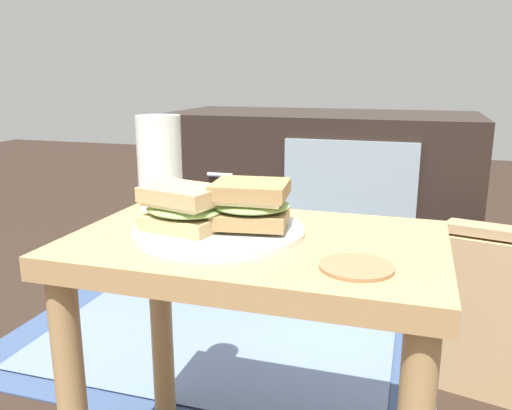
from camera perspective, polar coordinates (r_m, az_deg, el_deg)
side_table at (r=0.83m, az=0.01°, el=-9.50°), size 0.56×0.36×0.46m
tv_cabinet at (r=1.75m, az=6.99°, el=0.40°), size 0.96×0.46×0.58m
area_rug at (r=1.48m, az=-4.09°, el=-14.09°), size 1.12×0.76×0.01m
plate at (r=0.81m, az=-4.19°, el=-2.87°), size 0.26×0.26×0.01m
sandwich_front at (r=0.80m, az=-7.88°, el=-0.32°), size 0.14×0.11×0.07m
sandwich_back at (r=0.80m, az=-0.58°, el=0.17°), size 0.13×0.12×0.07m
beer_glass at (r=0.96m, az=-10.42°, el=4.34°), size 0.08×0.08×0.17m
coaster at (r=0.68m, az=10.89°, el=-6.63°), size 0.10×0.10×0.01m
paper_bag at (r=1.30m, az=23.21°, el=-10.34°), size 0.21×0.16×0.39m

